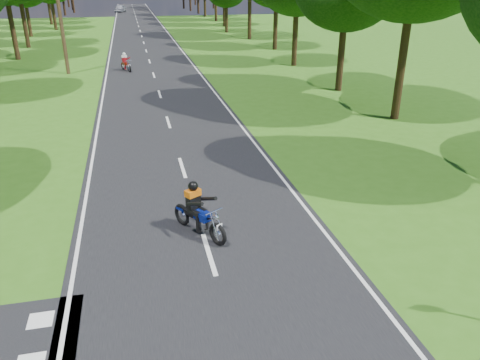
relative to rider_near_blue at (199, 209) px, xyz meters
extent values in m
plane|color=#306016|center=(0.09, -3.04, -0.78)|extent=(160.00, 160.00, 0.00)
cube|color=black|center=(0.09, 46.96, -0.77)|extent=(7.00, 140.00, 0.02)
cube|color=silver|center=(0.09, -1.04, -0.76)|extent=(0.12, 2.00, 0.01)
cube|color=silver|center=(0.09, 4.96, -0.76)|extent=(0.12, 2.00, 0.01)
cube|color=silver|center=(0.09, 10.96, -0.76)|extent=(0.12, 2.00, 0.01)
cube|color=silver|center=(0.09, 16.96, -0.76)|extent=(0.12, 2.00, 0.01)
cube|color=silver|center=(0.09, 22.96, -0.76)|extent=(0.12, 2.00, 0.01)
cube|color=silver|center=(0.09, 28.96, -0.76)|extent=(0.12, 2.00, 0.01)
cube|color=silver|center=(0.09, 34.96, -0.76)|extent=(0.12, 2.00, 0.01)
cube|color=silver|center=(0.09, 40.96, -0.76)|extent=(0.12, 2.00, 0.01)
cube|color=silver|center=(0.09, 46.96, -0.76)|extent=(0.12, 2.00, 0.01)
cube|color=silver|center=(0.09, 52.96, -0.76)|extent=(0.12, 2.00, 0.01)
cube|color=silver|center=(0.09, 58.96, -0.76)|extent=(0.12, 2.00, 0.01)
cube|color=silver|center=(0.09, 64.96, -0.76)|extent=(0.12, 2.00, 0.01)
cube|color=silver|center=(0.09, 70.96, -0.76)|extent=(0.12, 2.00, 0.01)
cube|color=silver|center=(0.09, 76.96, -0.76)|extent=(0.12, 2.00, 0.01)
cube|color=silver|center=(0.09, 82.96, -0.76)|extent=(0.12, 2.00, 0.01)
cube|color=silver|center=(0.09, 88.96, -0.76)|extent=(0.12, 2.00, 0.01)
cube|color=silver|center=(0.09, 94.96, -0.76)|extent=(0.12, 2.00, 0.01)
cube|color=silver|center=(0.09, 100.96, -0.76)|extent=(0.12, 2.00, 0.01)
cube|color=silver|center=(0.09, 106.96, -0.76)|extent=(0.12, 2.00, 0.01)
cube|color=silver|center=(0.09, 112.96, -0.76)|extent=(0.12, 2.00, 0.01)
cube|color=silver|center=(-3.21, 46.96, -0.76)|extent=(0.10, 140.00, 0.01)
cube|color=silver|center=(3.39, 46.96, -0.76)|extent=(0.10, 140.00, 0.01)
cube|color=silver|center=(-3.71, -2.74, -0.76)|extent=(0.50, 0.50, 0.01)
cylinder|color=black|center=(-10.74, 32.55, 1.38)|extent=(0.40, 0.40, 4.32)
cylinder|color=black|center=(-11.17, 40.05, 1.42)|extent=(0.40, 0.40, 4.40)
cylinder|color=black|center=(-12.52, 49.73, 0.82)|extent=(0.40, 0.40, 3.20)
cylinder|color=black|center=(-10.66, 57.11, 0.83)|extent=(0.40, 0.40, 3.22)
cylinder|color=black|center=(-12.21, 64.87, 1.02)|extent=(0.40, 0.40, 3.61)
cylinder|color=black|center=(-11.85, 72.70, 0.55)|extent=(0.40, 0.40, 2.67)
cylinder|color=black|center=(-12.09, 81.86, 0.76)|extent=(0.40, 0.40, 3.09)
cylinder|color=black|center=(-11.15, 88.37, 1.46)|extent=(0.40, 0.40, 4.48)
cylinder|color=black|center=(11.15, 9.15, 1.50)|extent=(0.40, 0.40, 4.56)
cylinder|color=black|center=(11.01, 15.65, 0.97)|extent=(0.40, 0.40, 3.49)
cylinder|color=black|center=(11.15, 24.53, 1.07)|extent=(0.40, 0.40, 3.69)
cylinder|color=black|center=(12.26, 33.37, 1.09)|extent=(0.40, 0.40, 3.74)
cylinder|color=black|center=(11.80, 41.67, 1.54)|extent=(0.40, 0.40, 4.64)
cylinder|color=black|center=(10.63, 48.87, 0.67)|extent=(0.40, 0.40, 2.91)
cylinder|color=black|center=(11.85, 56.35, 1.16)|extent=(0.40, 0.40, 3.88)
cylinder|color=black|center=(12.18, 64.82, 1.31)|extent=(0.40, 0.40, 4.18)
cylinder|color=black|center=(11.89, 73.79, 1.54)|extent=(0.40, 0.40, 4.63)
cylinder|color=black|center=(11.77, 81.07, 0.90)|extent=(0.40, 0.40, 3.36)
cylinder|color=black|center=(11.22, 88.30, 1.26)|extent=(0.40, 0.40, 4.09)
cylinder|color=black|center=(-15.91, 91.96, 0.98)|extent=(0.40, 0.40, 3.52)
cylinder|color=#382616|center=(-5.91, 24.96, 3.22)|extent=(0.26, 0.26, 8.00)
imported|color=silver|center=(-2.51, 87.92, -0.06)|extent=(2.57, 4.38, 1.40)
camera|label=1|loc=(-1.42, -11.14, 5.75)|focal=35.00mm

